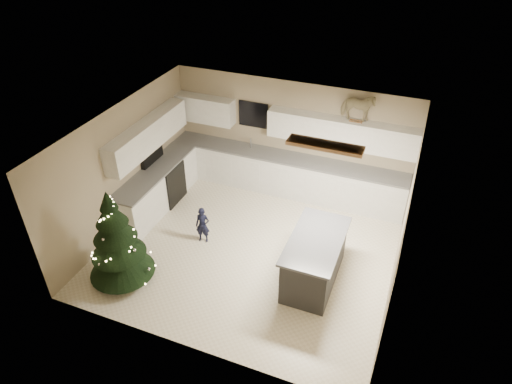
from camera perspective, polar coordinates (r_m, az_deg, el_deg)
ground_plane at (r=9.19m, az=-0.81°, el=-7.08°), size 5.50×5.50×0.00m
room_shell at (r=8.13m, az=-0.75°, el=2.16°), size 5.52×5.02×2.61m
cabinetry at (r=10.25m, az=-2.07°, el=3.07°), size 5.50×3.20×2.00m
island at (r=8.31m, az=7.32°, el=-8.37°), size 0.90×1.70×0.95m
bar_stool at (r=8.35m, az=5.03°, el=-7.53°), size 0.37×0.37×0.70m
christmas_tree at (r=8.42m, az=-16.94°, el=-6.37°), size 1.21×1.17×1.94m
toddler at (r=9.19m, az=-6.69°, el=-4.14°), size 0.32×0.24×0.78m
rocking_horse at (r=9.54m, az=12.60°, el=10.29°), size 0.71×0.35×0.61m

